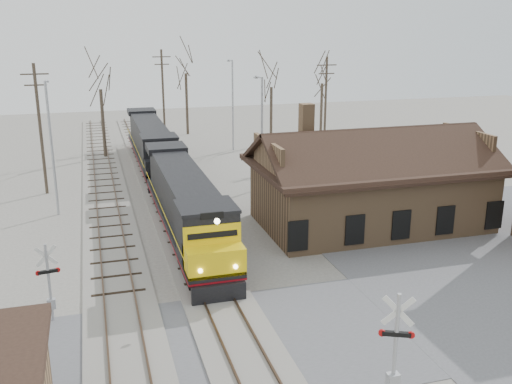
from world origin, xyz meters
TOP-DOWN VIEW (x-y plane):
  - ground at (0.00, 0.00)m, footprint 140.00×140.00m
  - road at (0.00, 0.00)m, footprint 60.00×9.00m
  - track_main at (0.00, 15.00)m, footprint 3.40×90.00m
  - track_siding at (-4.50, 15.00)m, footprint 3.40×90.00m
  - depot at (11.99, 12.00)m, footprint 15.20×9.31m
  - locomotive_lead at (0.00, 12.57)m, footprint 2.82×18.88m
  - locomotive_trailing at (0.00, 31.73)m, footprint 2.82×18.88m
  - crossbuck_near at (4.11, -5.20)m, footprint 1.13×0.58m
  - crossbuck_far at (-7.46, 4.27)m, footprint 1.04×0.27m
  - streetlight_a at (-7.81, 19.92)m, footprint 0.25×2.04m
  - streetlight_b at (7.67, 22.27)m, footprint 0.25×2.04m
  - streetlight_c at (9.05, 37.23)m, footprint 0.25×2.04m
  - utility_pole_a at (-8.87, 25.50)m, footprint 2.00×0.24m
  - utility_pole_b at (2.81, 44.01)m, footprint 2.00×0.24m
  - utility_pole_c at (16.92, 31.34)m, footprint 2.00×0.24m
  - tree_b at (-4.01, 37.18)m, footprint 4.48×4.48m
  - tree_c at (5.99, 47.43)m, footprint 4.80×4.80m
  - tree_d at (13.94, 39.36)m, footprint 4.12×4.12m
  - tree_e at (19.97, 39.59)m, footprint 4.26×4.26m

SIDE VIEW (x-z plane):
  - ground at x=0.00m, z-range 0.00..0.00m
  - road at x=0.00m, z-range 0.00..0.03m
  - track_main at x=0.00m, z-range -0.05..0.19m
  - track_siding at x=-4.50m, z-range -0.05..0.19m
  - crossbuck_far at x=-7.46m, z-range -0.08..3.56m
  - crossbuck_near at x=4.11m, z-range -0.14..4.08m
  - locomotive_trailing at x=0.00m, z-range 0.22..4.18m
  - locomotive_lead at x=0.00m, z-range 0.11..4.29m
  - depot at x=11.99m, z-range -1.54..6.36m
  - streetlight_b at x=7.67m, z-range 0.54..9.39m
  - utility_pole_c at x=16.92m, z-range 0.22..10.00m
  - streetlight_a at x=-7.81m, z-range 0.54..9.71m
  - streetlight_c at x=9.05m, z-range 0.54..9.80m
  - utility_pole_a at x=-8.87m, z-range 0.23..10.20m
  - utility_pole_b at x=2.81m, z-range 0.23..10.34m
  - tree_d at x=13.94m, z-range 2.14..12.23m
  - tree_e at x=19.97m, z-range 2.21..12.66m
  - tree_b at x=-4.01m, z-range 2.33..13.29m
  - tree_c at x=5.99m, z-range 2.50..14.26m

